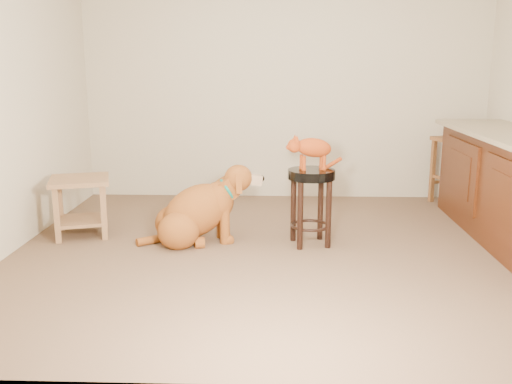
{
  "coord_description": "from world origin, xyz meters",
  "views": [
    {
      "loc": [
        -0.09,
        -4.47,
        1.52
      ],
      "look_at": [
        -0.26,
        0.22,
        0.45
      ],
      "focal_mm": 40.0,
      "sensor_mm": 36.0,
      "label": 1
    }
  ],
  "objects_px": {
    "padded_stool": "(311,192)",
    "golden_retriever": "(198,212)",
    "wood_stool": "(454,170)",
    "tabby_kitten": "(311,149)",
    "side_table": "(81,198)"
  },
  "relations": [
    {
      "from": "tabby_kitten",
      "to": "wood_stool",
      "type": "bearing_deg",
      "value": 30.37
    },
    {
      "from": "wood_stool",
      "to": "tabby_kitten",
      "type": "height_order",
      "value": "tabby_kitten"
    },
    {
      "from": "wood_stool",
      "to": "side_table",
      "type": "relative_size",
      "value": 1.17
    },
    {
      "from": "padded_stool",
      "to": "tabby_kitten",
      "type": "xyz_separation_m",
      "value": [
        -0.01,
        -0.0,
        0.36
      ]
    },
    {
      "from": "padded_stool",
      "to": "side_table",
      "type": "height_order",
      "value": "padded_stool"
    },
    {
      "from": "padded_stool",
      "to": "wood_stool",
      "type": "height_order",
      "value": "wood_stool"
    },
    {
      "from": "side_table",
      "to": "tabby_kitten",
      "type": "distance_m",
      "value": 2.09
    },
    {
      "from": "golden_retriever",
      "to": "wood_stool",
      "type": "bearing_deg",
      "value": 13.64
    },
    {
      "from": "wood_stool",
      "to": "golden_retriever",
      "type": "distance_m",
      "value": 3.0
    },
    {
      "from": "side_table",
      "to": "golden_retriever",
      "type": "xyz_separation_m",
      "value": [
        1.07,
        -0.17,
        -0.08
      ]
    },
    {
      "from": "golden_retriever",
      "to": "tabby_kitten",
      "type": "bearing_deg",
      "value": -16.97
    },
    {
      "from": "wood_stool",
      "to": "tabby_kitten",
      "type": "relative_size",
      "value": 1.49
    },
    {
      "from": "wood_stool",
      "to": "tabby_kitten",
      "type": "bearing_deg",
      "value": -137.91
    },
    {
      "from": "wood_stool",
      "to": "side_table",
      "type": "height_order",
      "value": "wood_stool"
    },
    {
      "from": "padded_stool",
      "to": "golden_retriever",
      "type": "xyz_separation_m",
      "value": [
        -0.97,
        0.02,
        -0.2
      ]
    }
  ]
}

